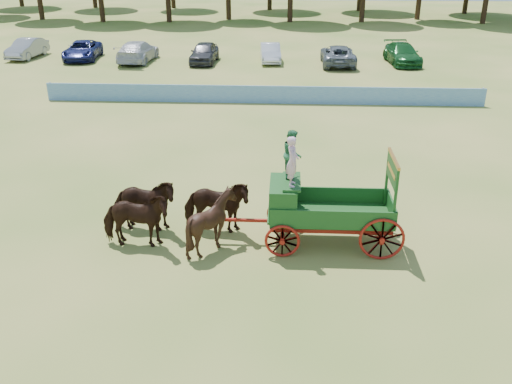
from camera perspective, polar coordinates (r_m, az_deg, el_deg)
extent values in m
plane|color=tan|center=(17.63, 1.33, -6.66)|extent=(160.00, 160.00, 0.00)
imported|color=black|center=(18.23, -11.94, -2.75)|extent=(2.24, 1.02, 1.89)
imported|color=black|center=(19.18, -11.15, -1.27)|extent=(2.27, 1.09, 1.89)
imported|color=black|center=(17.77, -4.43, -2.99)|extent=(1.96, 1.81, 1.89)
imported|color=black|center=(18.75, -4.01, -1.47)|extent=(2.27, 1.09, 1.89)
cube|color=#A61910|center=(18.28, 2.68, -3.34)|extent=(0.12, 2.00, 0.12)
cube|color=#A61910|center=(18.52, 12.02, -3.51)|extent=(0.12, 2.00, 0.12)
cube|color=#A61910|center=(17.80, 7.52, -3.91)|extent=(3.80, 0.10, 0.12)
cube|color=#A61910|center=(18.78, 7.30, -2.34)|extent=(3.80, 0.10, 0.12)
cube|color=#A61910|center=(18.24, -0.14, -2.86)|extent=(2.80, 0.09, 0.09)
cube|color=#1B521D|center=(18.16, 7.45, -2.32)|extent=(3.80, 1.80, 0.10)
cube|color=#1B521D|center=(17.24, 7.69, -2.72)|extent=(3.80, 0.06, 0.55)
cube|color=#1B521D|center=(18.83, 7.33, -0.31)|extent=(3.80, 0.06, 0.55)
cube|color=#1B521D|center=(18.28, 13.38, -1.57)|extent=(0.06, 1.80, 0.55)
cube|color=#1B521D|center=(17.86, 2.74, -0.64)|extent=(0.85, 1.70, 1.05)
cube|color=#1B521D|center=(17.63, 3.59, 1.03)|extent=(0.55, 1.50, 0.08)
cube|color=#1B521D|center=(17.95, 1.52, -1.19)|extent=(0.10, 1.60, 0.65)
cube|color=#1B521D|center=(18.08, 2.08, -2.06)|extent=(0.55, 1.60, 0.06)
cube|color=#1B521D|center=(17.28, 13.75, -0.77)|extent=(0.08, 0.08, 1.80)
cube|color=#1B521D|center=(18.73, 12.94, 1.28)|extent=(0.08, 0.08, 1.80)
cube|color=#1B521D|center=(17.77, 13.51, 2.07)|extent=(0.07, 1.75, 0.75)
cube|color=#C87F33|center=(17.63, 13.64, 3.27)|extent=(0.08, 1.80, 0.09)
cube|color=#C87F33|center=(17.77, 13.38, 2.07)|extent=(0.02, 1.30, 0.12)
torus|color=#A61910|center=(17.47, 2.65, -4.92)|extent=(1.09, 0.09, 1.09)
torus|color=#A61910|center=(19.15, 2.71, -2.17)|extent=(1.09, 0.09, 1.09)
torus|color=#A61910|center=(17.65, 12.47, -4.64)|extent=(1.39, 0.09, 1.39)
torus|color=#A61910|center=(19.32, 11.66, -1.94)|extent=(1.39, 0.09, 1.39)
imported|color=#E7B1CB|center=(17.01, 3.66, 3.09)|extent=(0.37, 0.56, 1.55)
imported|color=#27693E|center=(17.67, 3.65, 3.85)|extent=(0.57, 0.74, 1.52)
cube|color=#2062AF|center=(34.25, 0.65, 9.72)|extent=(26.00, 0.08, 1.05)
imported|color=gray|center=(51.52, -21.93, 13.18)|extent=(2.04, 4.75, 1.52)
imported|color=navy|center=(49.37, -16.97, 13.40)|extent=(2.92, 5.45, 1.46)
imported|color=silver|center=(47.36, -11.76, 13.61)|extent=(2.57, 5.71, 1.62)
imported|color=#333338|center=(46.13, -5.20, 13.71)|extent=(2.05, 4.71, 1.58)
imported|color=silver|center=(46.35, 1.44, 13.74)|extent=(1.85, 4.40, 1.41)
imported|color=slate|center=(45.63, 8.20, 13.40)|extent=(2.51, 5.40, 1.50)
imported|color=#144C1E|center=(47.00, 14.42, 13.23)|extent=(2.56, 5.42, 1.53)
cylinder|color=#382314|center=(76.30, -20.83, 17.54)|extent=(0.60, 0.60, 4.56)
cylinder|color=#382314|center=(71.98, -15.23, 17.87)|extent=(0.60, 0.60, 4.44)
cylinder|color=#382314|center=(70.32, -8.77, 18.26)|extent=(0.60, 0.60, 4.44)
cylinder|color=#382314|center=(69.66, 3.45, 18.53)|extent=(0.60, 0.60, 4.69)
cylinder|color=#382314|center=(70.63, 10.64, 18.24)|extent=(0.60, 0.60, 4.63)
cylinder|color=#382314|center=(72.98, 21.99, 17.21)|extent=(0.60, 0.60, 4.74)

